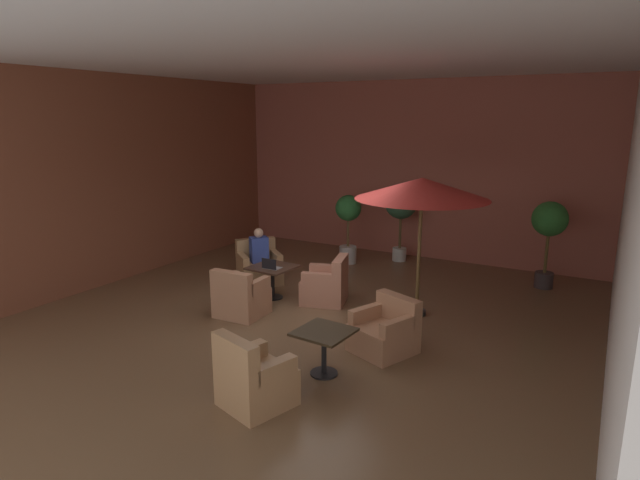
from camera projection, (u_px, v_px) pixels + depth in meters
ground_plane at (306, 319)px, 8.92m from camera, size 9.12×9.81×0.02m
wall_back_brick at (410, 170)px, 12.56m from camera, size 9.12×0.08×4.17m
wall_left_accent at (113, 180)px, 10.61m from camera, size 0.08×9.81×4.17m
wall_right_plain at (629, 224)px, 6.27m from camera, size 0.08×9.81×4.17m
ceiling_slab at (304, 58)px, 7.96m from camera, size 9.12×9.81×0.06m
cafe_table_front_left at (273, 273)px, 9.81m from camera, size 0.82×0.82×0.62m
armchair_front_left_north at (326, 285)px, 9.61m from camera, size 0.94×0.90×0.87m
armchair_front_left_east at (259, 267)px, 10.78m from camera, size 1.11×1.11×0.87m
armchair_front_left_south at (241, 298)px, 8.96m from camera, size 0.79×0.75×0.85m
cafe_table_front_right at (324, 341)px, 6.88m from camera, size 0.74×0.74×0.62m
armchair_front_right_north at (254, 380)px, 6.14m from camera, size 0.89×0.92×0.93m
armchair_front_right_east at (385, 332)px, 7.61m from camera, size 1.00×1.01×0.79m
patio_umbrella_tall_red at (422, 189)px, 8.60m from camera, size 2.21×2.21×2.36m
potted_tree_left_corner at (401, 207)px, 12.19m from camera, size 0.75×0.75×1.76m
potted_tree_mid_left at (348, 219)px, 12.05m from camera, size 0.59×0.59×1.59m
potted_tree_mid_right at (549, 226)px, 10.23m from camera, size 0.68×0.68×1.73m
patron_blue_shirt at (259, 247)px, 10.65m from camera, size 0.42×0.43×0.70m
iced_drink_cup at (272, 265)px, 9.66m from camera, size 0.08×0.08×0.11m
open_laptop at (271, 266)px, 9.62m from camera, size 0.31×0.23×0.20m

